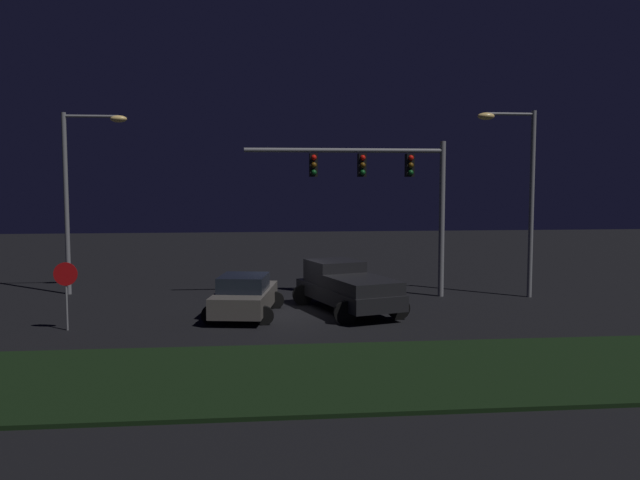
% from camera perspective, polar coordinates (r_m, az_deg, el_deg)
% --- Properties ---
extents(ground_plane, '(80.00, 80.00, 0.00)m').
position_cam_1_polar(ground_plane, '(25.15, -3.12, -6.08)').
color(ground_plane, black).
extents(grass_median, '(26.71, 5.98, 0.10)m').
position_cam_1_polar(grass_median, '(16.90, -1.66, -11.41)').
color(grass_median, black).
rests_on(grass_median, ground_plane).
extents(pickup_truck, '(3.93, 5.75, 1.80)m').
position_cam_1_polar(pickup_truck, '(25.05, 2.22, -3.81)').
color(pickup_truck, black).
rests_on(pickup_truck, ground_plane).
extents(car_sedan, '(2.95, 4.64, 1.51)m').
position_cam_1_polar(car_sedan, '(24.29, -6.43, -4.73)').
color(car_sedan, '#514C47').
rests_on(car_sedan, ground_plane).
extents(traffic_signal_gantry, '(8.32, 0.56, 6.50)m').
position_cam_1_polar(traffic_signal_gantry, '(27.85, 5.53, 5.11)').
color(traffic_signal_gantry, slate).
rests_on(traffic_signal_gantry, ground_plane).
extents(street_lamp_left, '(2.71, 0.44, 7.73)m').
position_cam_1_polar(street_lamp_left, '(30.36, -19.79, 4.86)').
color(street_lamp_left, slate).
rests_on(street_lamp_left, ground_plane).
extents(street_lamp_right, '(2.48, 0.44, 7.73)m').
position_cam_1_polar(street_lamp_right, '(28.95, 16.68, 4.91)').
color(street_lamp_right, slate).
rests_on(street_lamp_right, ground_plane).
extents(stop_sign, '(0.76, 0.08, 2.23)m').
position_cam_1_polar(stop_sign, '(23.19, -20.81, -3.43)').
color(stop_sign, slate).
rests_on(stop_sign, ground_plane).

